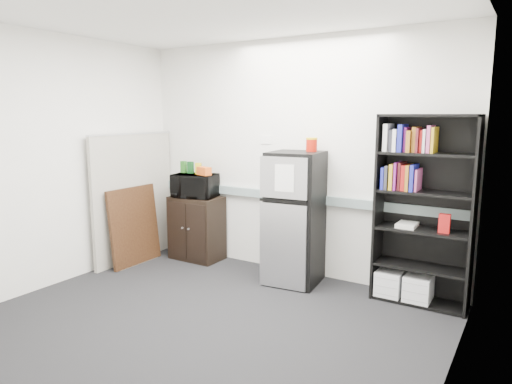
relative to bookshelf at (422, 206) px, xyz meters
The scene contains 18 objects.
floor 2.38m from the bookshelf, 133.90° to the right, with size 4.00×4.00×0.00m, color black.
wall_back 1.56m from the bookshelf, behind, with size 4.00×0.02×2.70m, color white.
wall_right 1.69m from the bookshelf, 72.54° to the right, with size 0.02×3.50×2.70m, color white.
wall_left 3.86m from the bookshelf, 155.93° to the right, with size 0.02×3.50×2.70m, color white.
ceiling 2.78m from the bookshelf, 133.90° to the right, with size 4.00×3.50×0.02m, color white.
electrical_raceway 1.52m from the bookshelf, behind, with size 3.92×0.05×0.10m, color gray.
wall_note 1.95m from the bookshelf, behind, with size 0.14×0.00×0.10m, color white.
bookshelf is the anchor object (origin of this frame).
cubicle_partition 3.45m from the bookshelf, behind, with size 0.06×1.30×1.62m.
cabinet 2.80m from the bookshelf, behind, with size 0.65×0.44×0.81m.
microwave 2.74m from the bookshelf, behind, with size 0.53×0.36×0.29m, color black.
snack_box_a 2.96m from the bookshelf, behind, with size 0.07×0.05×0.15m, color #205C1A.
snack_box_b 2.84m from the bookshelf, behind, with size 0.07×0.05×0.15m, color #0D3A14.
snack_box_c 2.72m from the bookshelf, behind, with size 0.07×0.05×0.14m, color gold.
snack_bag 2.59m from the bookshelf, behind, with size 0.18×0.10×0.10m, color #D45115.
refrigerator 1.32m from the bookshelf, behind, with size 0.60×0.63×1.45m.
coffee_can 1.30m from the bookshelf, behind, with size 0.12×0.12×0.17m.
framed_poster 3.37m from the bookshelf, 169.23° to the right, with size 0.14×0.75×0.96m.
Camera 1 is at (2.42, -2.94, 1.84)m, focal length 32.00 mm.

